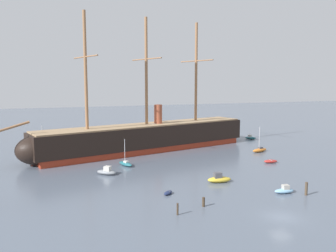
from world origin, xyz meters
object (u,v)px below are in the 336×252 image
(motorboat_near_centre, at_px, (219,179))
(sailboat_alongside_stern, at_px, (260,150))
(dinghy_foreground_left, at_px, (168,193))
(motorboat_foreground_right, at_px, (284,190))
(motorboat_distant_centre, at_px, (149,137))
(motorboat_mid_left, at_px, (107,172))
(dinghy_mid_right, at_px, (271,161))
(tall_ship, at_px, (147,137))
(mooring_piling_right_pair, at_px, (178,209))
(seagull_in_flight, at_px, (152,124))
(mooring_piling_nearest, at_px, (306,189))
(mooring_piling_left_pair, at_px, (204,202))
(motorboat_far_right, at_px, (250,138))
(sailboat_alongside_bow, at_px, (126,164))
(sailboat_far_left, at_px, (42,149))

(motorboat_near_centre, xyz_separation_m, sailboat_alongside_stern, (21.47, 20.05, -0.09))
(dinghy_foreground_left, distance_m, motorboat_foreground_right, 18.00)
(dinghy_foreground_left, distance_m, motorboat_distant_centre, 52.14)
(motorboat_mid_left, bearing_deg, dinghy_mid_right, -3.57)
(tall_ship, bearing_deg, mooring_piling_right_pair, -100.88)
(tall_ship, distance_m, mooring_piling_right_pair, 42.91)
(dinghy_mid_right, bearing_deg, motorboat_near_centre, -151.29)
(tall_ship, relative_size, motorboat_mid_left, 16.63)
(tall_ship, xyz_separation_m, seagull_in_flight, (-5.37, -22.09, 6.03))
(mooring_piling_nearest, height_order, mooring_piling_left_pair, mooring_piling_nearest)
(motorboat_foreground_right, height_order, dinghy_mid_right, motorboat_foreground_right)
(motorboat_far_right, relative_size, mooring_piling_right_pair, 2.05)
(motorboat_foreground_right, distance_m, motorboat_near_centre, 11.02)
(motorboat_foreground_right, relative_size, motorboat_near_centre, 0.76)
(motorboat_foreground_right, xyz_separation_m, mooring_piling_left_pair, (-14.30, -1.18, 0.19))
(dinghy_mid_right, bearing_deg, sailboat_alongside_bow, 165.37)
(motorboat_distant_centre, bearing_deg, motorboat_far_right, -20.12)
(dinghy_mid_right, height_order, motorboat_distant_centre, motorboat_distant_centre)
(sailboat_alongside_stern, xyz_separation_m, sailboat_far_left, (-49.82, 18.37, 0.02))
(tall_ship, distance_m, sailboat_alongside_stern, 27.65)
(motorboat_foreground_right, height_order, motorboat_distant_centre, motorboat_distant_centre)
(sailboat_alongside_stern, height_order, motorboat_distant_centre, sailboat_alongside_stern)
(tall_ship, height_order, motorboat_distant_centre, tall_ship)
(motorboat_foreground_right, bearing_deg, sailboat_alongside_stern, 62.89)
(motorboat_near_centre, relative_size, mooring_piling_nearest, 2.15)
(mooring_piling_left_pair, bearing_deg, tall_ship, 84.94)
(dinghy_mid_right, xyz_separation_m, seagull_in_flight, (-26.36, -0.98, 9.18))
(motorboat_mid_left, bearing_deg, mooring_piling_right_pair, -77.35)
(seagull_in_flight, bearing_deg, mooring_piling_left_pair, -84.35)
(tall_ship, xyz_separation_m, motorboat_far_right, (33.75, 6.80, -3.03))
(motorboat_mid_left, xyz_separation_m, motorboat_far_right, (47.01, 25.77, -0.10))
(sailboat_alongside_stern, relative_size, mooring_piling_left_pair, 4.66)
(motorboat_distant_centre, distance_m, mooring_piling_left_pair, 58.12)
(dinghy_foreground_left, height_order, motorboat_mid_left, motorboat_mid_left)
(sailboat_alongside_bow, bearing_deg, seagull_in_flight, -70.62)
(dinghy_mid_right, relative_size, mooring_piling_left_pair, 2.37)
(dinghy_foreground_left, distance_m, sailboat_alongside_bow, 20.31)
(mooring_piling_right_pair, relative_size, seagull_in_flight, 1.60)
(motorboat_mid_left, xyz_separation_m, motorboat_distant_centre, (19.02, 36.03, 0.09))
(sailboat_alongside_bow, bearing_deg, dinghy_foreground_left, -84.31)
(motorboat_mid_left, height_order, mooring_piling_left_pair, motorboat_mid_left)
(sailboat_alongside_bow, bearing_deg, tall_ship, 57.94)
(dinghy_foreground_left, bearing_deg, motorboat_near_centre, 17.22)
(tall_ship, bearing_deg, mooring_piling_left_pair, -95.06)
(dinghy_foreground_left, relative_size, motorboat_distant_centre, 0.48)
(motorboat_foreground_right, height_order, motorboat_far_right, motorboat_far_right)
(tall_ship, distance_m, sailboat_alongside_bow, 16.15)
(mooring_piling_nearest, distance_m, seagull_in_flight, 27.89)
(motorboat_far_right, distance_m, mooring_piling_nearest, 52.04)
(mooring_piling_right_pair, bearing_deg, sailboat_alongside_stern, 43.36)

